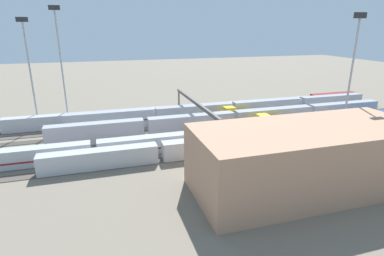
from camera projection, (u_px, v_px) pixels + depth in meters
The scene contains 20 objects.
ground_plane at pixel (199, 133), 82.99m from camera, with size 400.00×400.00×0.00m, color #756B5B.
track_bed_0 at pixel (184, 118), 96.63m from camera, with size 140.00×2.80×0.12m, color #3D3833.
track_bed_1 at pixel (188, 122), 92.08m from camera, with size 140.00×2.80×0.12m, color #4C443D.
track_bed_2 at pixel (193, 127), 87.53m from camera, with size 140.00×2.80×0.12m, color #3D3833.
track_bed_3 at pixel (199, 133), 82.97m from camera, with size 140.00×2.80×0.12m, color #3D3833.
track_bed_4 at pixel (205, 139), 78.42m from camera, with size 140.00×2.80×0.12m, color #4C443D.
track_bed_5 at pixel (212, 146), 73.87m from camera, with size 140.00×2.80×0.12m, color #3D3833.
track_bed_6 at pixel (220, 153), 69.32m from camera, with size 140.00×2.80×0.12m, color #4C443D.
train_on_track_2 at pixel (238, 116), 90.61m from camera, with size 10.00×3.00×5.00m.
train_on_track_1 at pixel (232, 110), 95.14m from camera, with size 95.60×3.06×5.00m.
train_on_track_0 at pixel (172, 112), 94.98m from camera, with size 139.00×3.00×4.40m.
train_on_track_6 at pixel (214, 146), 68.32m from camera, with size 71.40×3.00×3.80m.
train_on_track_3 at pixel (234, 120), 84.97m from camera, with size 95.60×3.00×5.00m.
train_on_track_4 at pixel (271, 124), 82.94m from camera, with size 10.00×3.00×5.00m.
train_on_track_5 at pixel (193, 140), 71.98m from camera, with size 139.00×3.06×4.40m.
light_mast_0 at pixel (28, 61), 81.81m from camera, with size 2.80×0.70×29.37m.
light_mast_1 at pixel (352, 66), 68.23m from camera, with size 2.80×0.70×29.86m.
light_mast_2 at pixel (60, 54), 83.96m from camera, with size 2.80×0.70×32.33m.
signal_gantry at pixel (195, 105), 80.35m from camera, with size 0.70×35.00×8.80m.
maintenance_shed at pixel (308, 158), 53.17m from camera, with size 39.41×16.49×11.12m, color tan.
Camera 1 is at (24.54, 74.64, 26.82)m, focal length 29.08 mm.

